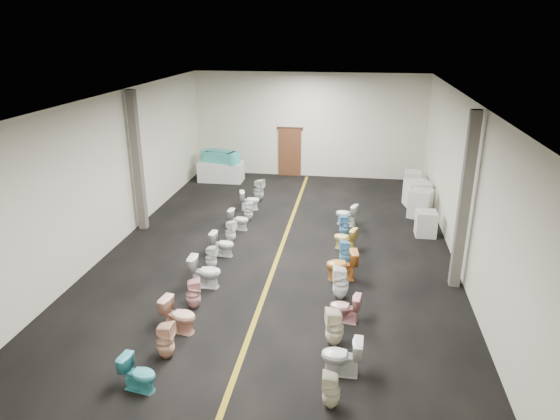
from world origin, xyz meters
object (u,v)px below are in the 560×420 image
Objects in this scene: toilet_left_7 at (230,231)px; toilet_right_6 at (345,252)px; appliance_crate_b at (420,204)px; toilet_right_8 at (344,225)px; bathtub at (220,157)px; toilet_left_5 at (211,258)px; toilet_left_0 at (139,374)px; toilet_right_5 at (342,265)px; toilet_left_6 at (222,244)px; toilet_left_11 at (259,190)px; display_table at (221,171)px; toilet_right_0 at (331,390)px; appliance_crate_a at (426,224)px; toilet_left_9 at (248,211)px; toilet_right_4 at (341,283)px; toilet_left_3 at (193,294)px; toilet_left_10 at (250,200)px; toilet_right_1 at (342,356)px; toilet_right_3 at (345,308)px; toilet_left_2 at (179,315)px; toilet_right_7 at (345,238)px; toilet_right_9 at (346,214)px; appliance_crate_d at (413,182)px; appliance_crate_c at (417,194)px; toilet_left_8 at (239,220)px; toilet_left_1 at (165,340)px.

toilet_left_7 is 3.68m from toilet_right_6.
appliance_crate_b reaches higher than toilet_right_8.
bathtub is 2.61× the size of toilet_left_5.
toilet_left_0 is 0.96× the size of toilet_right_8.
toilet_right_5 is at bearing -13.34° from toilet_right_8.
toilet_left_6 is 0.83× the size of toilet_left_11.
toilet_right_6 is (5.54, -7.34, -0.06)m from display_table.
toilet_right_0 is at bearing -8.44° from toilet_right_5.
toilet_left_5 is (-6.08, -3.34, -0.05)m from appliance_crate_a.
toilet_left_9 is 0.79× the size of toilet_right_4.
toilet_left_3 is 0.89× the size of toilet_left_11.
toilet_left_5 is at bearing 165.16° from toilet_left_10.
bathtub is 10.48m from toilet_left_3.
display_table is at bearing -153.18° from toilet_right_1.
display_table is 2.67× the size of toilet_right_3.
toilet_left_2 is at bearing -52.43° from toilet_right_6.
toilet_left_2 is at bearing -173.92° from toilet_left_6.
toilet_right_5 reaches higher than toilet_right_7.
toilet_left_0 is (1.98, -13.12, -0.07)m from display_table.
toilet_right_9 is at bearing -12.03° from toilet_left_0.
toilet_left_9 is (-5.86, -4.00, -0.10)m from appliance_crate_d.
appliance_crate_c is 4.95m from toilet_right_7.
display_table is 2.37× the size of toilet_left_2.
toilet_right_9 reaches higher than toilet_left_0.
toilet_left_3 is 4.39m from toilet_right_0.
toilet_left_5 reaches higher than toilet_left_0.
appliance_crate_d is 1.03× the size of toilet_left_11.
toilet_right_5 is (3.55, -0.05, 0.06)m from toilet_left_5.
toilet_right_4 is at bearing -163.38° from toilet_left_10.
toilet_right_9 reaches higher than toilet_left_10.
toilet_right_1 is 3.85m from toilet_right_5.
toilet_left_5 is 0.82× the size of toilet_right_4.
toilet_left_5 is (-0.15, 2.02, -0.03)m from toilet_left_3.
appliance_crate_a is 6.01m from toilet_left_8.
toilet_right_4 reaches higher than toilet_left_6.
toilet_right_3 reaches higher than toilet_right_0.
appliance_crate_c is at bearing 165.52° from toilet_right_0.
toilet_left_11 is at bearing 156.88° from appliance_crate_a.
appliance_crate_c is 1.10× the size of toilet_right_4.
toilet_left_10 is (-0.14, 8.75, -0.04)m from toilet_left_1.
toilet_left_10 is 1.03m from toilet_left_11.
appliance_crate_c is (0.00, 2.81, 0.07)m from appliance_crate_a.
toilet_left_3 is 1.09× the size of toilet_left_5.
toilet_right_6 is at bearing -113.39° from toilet_left_8.
display_table is 2.63× the size of toilet_left_7.
toilet_right_5 reaches higher than toilet_left_10.
toilet_right_8 is (3.53, 2.89, 0.01)m from toilet_left_5.
display_table is at bearing 158.19° from appliance_crate_b.
toilet_left_0 is 4.61m from toilet_right_3.
toilet_left_9 is (0.15, 1.90, -0.02)m from toilet_left_7.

